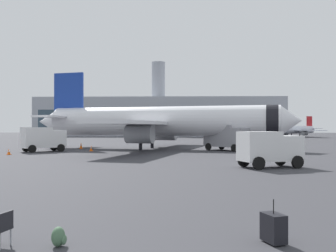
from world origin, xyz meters
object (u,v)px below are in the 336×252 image
at_px(safety_cone_far, 9,152).
at_px(service_truck, 43,138).
at_px(safety_cone_mid, 81,146).
at_px(safety_cone_outer, 237,145).
at_px(safety_cone_near, 91,148).
at_px(airplane_taxiing, 293,130).
at_px(fuel_truck, 227,136).
at_px(gate_chair, 1,227).
at_px(rolling_suitcase, 274,228).
at_px(traveller_backpack, 59,237).
at_px(airplane_at_gate, 159,121).
at_px(cargo_van, 269,147).

bearing_deg(safety_cone_far, service_truck, 69.27).
xyz_separation_m(safety_cone_mid, safety_cone_outer, (21.31, 2.47, -0.03)).
relative_size(safety_cone_near, safety_cone_mid, 0.83).
height_order(airplane_taxiing, fuel_truck, airplane_taxiing).
distance_m(fuel_truck, gate_chair, 39.56).
bearing_deg(safety_cone_near, rolling_suitcase, -69.96).
bearing_deg(safety_cone_near, service_truck, -165.72).
xyz_separation_m(fuel_truck, rolling_suitcase, (-3.41, -37.70, -1.38)).
relative_size(airplane_taxiing, rolling_suitcase, 16.44).
bearing_deg(airplane_taxiing, safety_cone_far, -125.43).
bearing_deg(gate_chair, traveller_backpack, 4.00).
height_order(safety_cone_near, gate_chair, gate_chair).
xyz_separation_m(safety_cone_outer, rolling_suitcase, (-5.49, -43.86, 0.00)).
relative_size(safety_cone_outer, rolling_suitcase, 0.71).
bearing_deg(safety_cone_outer, gate_chair, -105.30).
height_order(airplane_taxiing, traveller_backpack, airplane_taxiing).
xyz_separation_m(airplane_at_gate, airplane_taxiing, (35.15, 60.82, -1.50)).
height_order(service_truck, fuel_truck, fuel_truck).
height_order(service_truck, rolling_suitcase, service_truck).
bearing_deg(service_truck, fuel_truck, 7.57).
bearing_deg(gate_chair, safety_cone_mid, 102.34).
bearing_deg(safety_cone_outer, safety_cone_mid, -173.39).
relative_size(fuel_truck, cargo_van, 1.26).
relative_size(safety_cone_mid, gate_chair, 0.97).
relative_size(safety_cone_far, gate_chair, 0.73).
bearing_deg(airplane_taxiing, rolling_suitcase, -106.58).
relative_size(safety_cone_near, safety_cone_far, 1.11).
bearing_deg(safety_cone_mid, service_truck, -112.86).
bearing_deg(airplane_taxiing, safety_cone_near, -123.74).
relative_size(fuel_truck, safety_cone_far, 9.66).
bearing_deg(rolling_suitcase, safety_cone_far, 124.39).
relative_size(service_truck, rolling_suitcase, 4.65).
height_order(safety_cone_outer, rolling_suitcase, rolling_suitcase).
xyz_separation_m(airplane_at_gate, cargo_van, (9.14, -22.14, -2.21)).
xyz_separation_m(airplane_at_gate, safety_cone_mid, (-10.70, 1.36, -3.24)).
relative_size(safety_cone_outer, gate_chair, 0.91).
distance_m(airplane_at_gate, safety_cone_mid, 11.26).
relative_size(airplane_taxiing, traveller_backpack, 37.69).
distance_m(safety_cone_outer, traveller_backpack, 45.59).
relative_size(fuel_truck, safety_cone_near, 8.71).
height_order(service_truck, safety_cone_far, service_truck).
distance_m(safety_cone_mid, safety_cone_far, 12.40).
xyz_separation_m(airplane_taxiing, safety_cone_far, (-50.49, -70.96, -1.85)).
bearing_deg(gate_chair, cargo_van, 59.92).
relative_size(airplane_taxiing, fuel_truck, 2.99).
bearing_deg(safety_cone_far, safety_cone_mid, 68.04).
bearing_deg(cargo_van, safety_cone_near, 133.30).
bearing_deg(gate_chair, airplane_taxiing, 70.11).
relative_size(cargo_van, safety_cone_far, 7.68).
relative_size(airplane_at_gate, traveller_backpack, 73.85).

